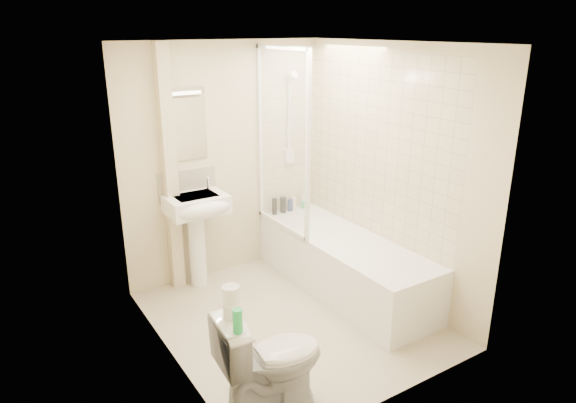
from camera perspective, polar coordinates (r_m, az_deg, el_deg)
floor at (r=4.77m, az=0.40°, el=-12.95°), size 2.50×2.50×0.00m
wall_back at (r=5.31m, az=-6.94°, el=4.40°), size 2.20×0.02×2.40m
wall_left at (r=3.81m, az=-13.60°, el=-1.88°), size 0.02×2.50×2.40m
wall_right at (r=4.92m, az=11.26°, el=3.01°), size 0.02×2.50×2.40m
ceiling at (r=4.05m, az=0.48°, el=17.24°), size 2.20×2.50×0.02m
tile_back at (r=5.61m, az=-0.01°, el=7.66°), size 0.70×0.01×1.75m
tile_right at (r=5.00m, az=9.75°, el=6.01°), size 0.01×2.10×1.75m
pipe_boxing at (r=5.03m, az=-13.01°, el=3.23°), size 0.12×0.12×2.40m
splashback at (r=5.18m, az=-11.12°, el=1.87°), size 0.60×0.02×0.30m
mirror at (r=5.05m, az=-11.51°, el=7.83°), size 0.46×0.01×0.60m
strip_light at (r=4.98m, az=-11.69°, el=11.97°), size 0.42×0.07×0.07m
bathtub at (r=5.16m, az=6.24°, el=-6.79°), size 0.70×2.10×0.55m
shower_screen at (r=5.06m, az=-0.68°, el=6.71°), size 0.04×0.92×1.80m
shower_fixture at (r=5.55m, az=0.22°, el=8.81°), size 0.10×0.16×0.99m
pedestal_sink at (r=5.06m, az=-9.98°, el=-1.50°), size 0.57×0.51×1.10m
bottle_black_a at (r=5.64m, az=-1.51°, el=-0.55°), size 0.05×0.05×0.18m
bottle_black_b at (r=5.69m, az=-0.55°, el=-0.38°), size 0.07×0.07×0.18m
bottle_blue at (r=5.75m, az=0.24°, el=-0.40°), size 0.06×0.06×0.14m
bottle_cream at (r=5.77m, az=0.62°, el=-0.25°), size 0.05×0.05×0.15m
bottle_white_b at (r=5.84m, az=1.79°, el=-0.01°), size 0.05×0.05×0.15m
bottle_green at (r=5.86m, az=1.84°, el=-0.31°), size 0.07×0.07×0.08m
toilet at (r=3.65m, az=-1.94°, el=-17.10°), size 0.55×0.81×0.75m
toilet_roll_lower at (r=3.37m, az=-6.35°, el=-11.98°), size 0.10×0.10×0.09m
toilet_roll_upper at (r=3.36m, az=-6.36°, el=-10.17°), size 0.12×0.12×0.11m
green_bottle at (r=3.20m, az=-5.62°, el=-13.07°), size 0.06×0.06×0.16m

